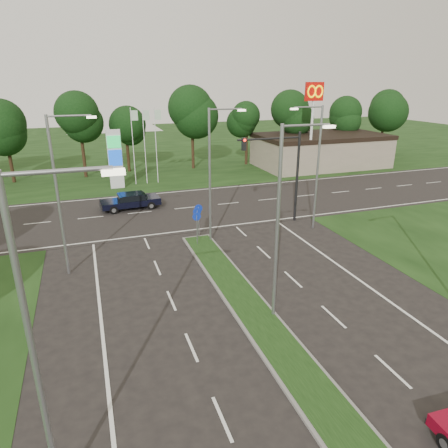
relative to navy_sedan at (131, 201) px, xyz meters
name	(u,v)px	position (x,y,z in m)	size (l,w,h in m)	color
ground	(329,414)	(3.55, -25.38, -0.73)	(160.00, 160.00, 0.00)	black
verge_far	(131,152)	(3.55, 29.62, -0.73)	(160.00, 50.00, 0.02)	black
cross_road	(174,209)	(3.55, -1.38, -0.73)	(160.00, 12.00, 0.02)	black
median_kerb	(277,343)	(3.55, -21.38, -0.67)	(2.00, 26.00, 0.12)	slate
commercial_building	(320,151)	(25.55, 10.62, 1.27)	(16.00, 9.00, 4.00)	gray
streetlight_median_near	(282,215)	(4.55, -19.38, 4.34)	(2.53, 0.22, 9.00)	gray
streetlight_median_far	(213,169)	(4.55, -9.38, 4.34)	(2.53, 0.22, 9.00)	gray
streetlight_left_near	(40,337)	(-4.75, -25.38, 4.34)	(2.53, 0.22, 9.00)	gray
streetlight_left_far	(61,189)	(-4.75, -11.38, 4.34)	(2.53, 0.22, 9.00)	gray
streetlight_right_far	(316,162)	(12.35, -9.38, 4.34)	(2.53, 0.22, 9.00)	gray
traffic_signal	(283,164)	(10.73, -7.38, 3.92)	(5.10, 0.42, 7.00)	black
median_signs	(198,217)	(3.55, -8.98, 0.98)	(1.16, 1.76, 2.38)	gray
gas_pylon	(117,157)	(-0.24, 7.67, 2.46)	(5.80, 1.26, 8.00)	silver
mcdonalds_sign	(313,105)	(21.55, 6.59, 7.25)	(2.20, 0.47, 10.40)	silver
treeline_far	(143,114)	(3.65, 14.55, 6.10)	(6.00, 6.00, 9.90)	black
navy_sedan	(131,201)	(0.00, 0.00, 0.00)	(5.09, 2.34, 1.37)	black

